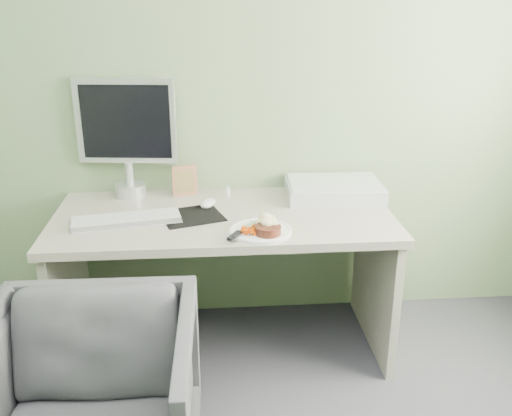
{
  "coord_description": "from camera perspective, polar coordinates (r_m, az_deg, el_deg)",
  "views": [
    {
      "loc": [
        -0.05,
        -0.89,
        1.71
      ],
      "look_at": [
        0.14,
        1.5,
        0.8
      ],
      "focal_mm": 40.0,
      "sensor_mm": 36.0,
      "label": 1
    }
  ],
  "objects": [
    {
      "name": "potato_pile",
      "position": [
        2.49,
        0.96,
        -1.19
      ],
      "size": [
        0.16,
        0.14,
        0.07
      ],
      "primitive_type": "ellipsoid",
      "rotation": [
        0.0,
        0.0,
        -0.36
      ],
      "color": "tan",
      "rests_on": "plate"
    },
    {
      "name": "carrot_heap",
      "position": [
        2.44,
        -0.69,
        -2.09
      ],
      "size": [
        0.07,
        0.07,
        0.04
      ],
      "primitive_type": "cube",
      "rotation": [
        0.0,
        0.0,
        0.2
      ],
      "color": "#DA4704",
      "rests_on": "plate"
    },
    {
      "name": "monitor",
      "position": [
        2.93,
        -12.83,
        7.5
      ],
      "size": [
        0.5,
        0.15,
        0.59
      ],
      "rotation": [
        0.0,
        0.0,
        -0.11
      ],
      "color": "silver",
      "rests_on": "desk"
    },
    {
      "name": "mousepad",
      "position": [
        2.68,
        -6.46,
        -0.8
      ],
      "size": [
        0.34,
        0.32,
        0.0
      ],
      "primitive_type": "cube",
      "rotation": [
        0.0,
        0.0,
        0.32
      ],
      "color": "black",
      "rests_on": "desk"
    },
    {
      "name": "keyboard",
      "position": [
        2.66,
        -12.83,
        -1.1
      ],
      "size": [
        0.5,
        0.23,
        0.02
      ],
      "primitive_type": "cube",
      "rotation": [
        0.0,
        0.0,
        0.18
      ],
      "color": "white",
      "rests_on": "desk"
    },
    {
      "name": "photo_frame",
      "position": [
        2.94,
        -7.15,
        2.74
      ],
      "size": [
        0.13,
        0.04,
        0.16
      ],
      "primitive_type": "cube",
      "rotation": [
        0.0,
        0.0,
        0.24
      ],
      "color": "#956045",
      "rests_on": "desk"
    },
    {
      "name": "plate",
      "position": [
        2.48,
        0.47,
        -2.36
      ],
      "size": [
        0.27,
        0.27,
        0.01
      ],
      "primitive_type": "cylinder",
      "color": "white",
      "rests_on": "desk"
    },
    {
      "name": "desk",
      "position": [
        2.77,
        -3.2,
        -4.14
      ],
      "size": [
        1.6,
        0.75,
        0.73
      ],
      "color": "#B5AB97",
      "rests_on": "floor"
    },
    {
      "name": "steak",
      "position": [
        2.44,
        1.2,
        -2.2
      ],
      "size": [
        0.15,
        0.15,
        0.04
      ],
      "primitive_type": "cylinder",
      "rotation": [
        0.0,
        0.0,
        0.37
      ],
      "color": "black",
      "rests_on": "plate"
    },
    {
      "name": "computer_mouse",
      "position": [
        2.79,
        -4.81,
        0.47
      ],
      "size": [
        0.1,
        0.13,
        0.04
      ],
      "primitive_type": "ellipsoid",
      "rotation": [
        0.0,
        0.0,
        -0.43
      ],
      "color": "white",
      "rests_on": "desk"
    },
    {
      "name": "eyedrop_bottle",
      "position": [
        2.91,
        -2.83,
        1.64
      ],
      "size": [
        0.02,
        0.02,
        0.07
      ],
      "color": "white",
      "rests_on": "desk"
    },
    {
      "name": "wall_back",
      "position": [
        2.91,
        -3.74,
        13.57
      ],
      "size": [
        3.5,
        0.0,
        3.5
      ],
      "primitive_type": "plane",
      "rotation": [
        1.57,
        0.0,
        0.0
      ],
      "color": "#6D815A",
      "rests_on": "floor"
    },
    {
      "name": "scanner",
      "position": [
        2.94,
        7.79,
        1.79
      ],
      "size": [
        0.49,
        0.34,
        0.07
      ],
      "primitive_type": "cube",
      "rotation": [
        0.0,
        0.0,
        -0.03
      ],
      "color": "silver",
      "rests_on": "desk"
    },
    {
      "name": "steak_knife",
      "position": [
        2.42,
        -1.78,
        -2.51
      ],
      "size": [
        0.14,
        0.21,
        0.02
      ],
      "rotation": [
        0.0,
        0.0,
        1.02
      ],
      "color": "silver",
      "rests_on": "plate"
    },
    {
      "name": "desk_chair",
      "position": [
        2.18,
        -16.4,
        -18.93
      ],
      "size": [
        0.76,
        0.78,
        0.7
      ],
      "primitive_type": "imported",
      "rotation": [
        0.0,
        0.0,
        -0.02
      ],
      "color": "#353539",
      "rests_on": "floor"
    }
  ]
}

